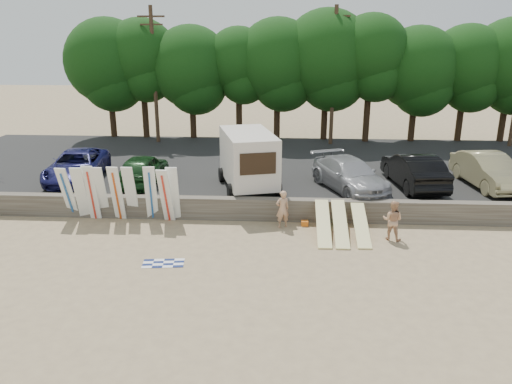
# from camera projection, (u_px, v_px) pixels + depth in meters

# --- Properties ---
(ground) EXTENTS (120.00, 120.00, 0.00)m
(ground) POSITION_uv_depth(u_px,v_px,m) (312.00, 248.00, 19.44)
(ground) COLOR tan
(ground) RESTS_ON ground
(seawall) EXTENTS (44.00, 0.50, 1.00)m
(seawall) POSITION_uv_depth(u_px,v_px,m) (309.00, 210.00, 22.14)
(seawall) COLOR #6B6356
(seawall) RESTS_ON ground
(parking_lot) EXTENTS (44.00, 14.50, 0.70)m
(parking_lot) POSITION_uv_depth(u_px,v_px,m) (304.00, 169.00, 29.31)
(parking_lot) COLOR #282828
(parking_lot) RESTS_ON ground
(treeline) EXTENTS (33.67, 6.39, 8.94)m
(treeline) POSITION_uv_depth(u_px,v_px,m) (305.00, 61.00, 34.20)
(treeline) COLOR #382616
(treeline) RESTS_ON parking_lot
(utility_poles) EXTENTS (25.80, 0.26, 9.00)m
(utility_poles) POSITION_uv_depth(u_px,v_px,m) (334.00, 73.00, 32.86)
(utility_poles) COLOR #473321
(utility_poles) RESTS_ON parking_lot
(box_trailer) EXTENTS (3.35, 4.77, 2.77)m
(box_trailer) POSITION_uv_depth(u_px,v_px,m) (248.00, 157.00, 24.10)
(box_trailer) COLOR beige
(box_trailer) RESTS_ON parking_lot
(car_0) EXTENTS (3.27, 5.77, 1.52)m
(car_0) POSITION_uv_depth(u_px,v_px,m) (77.00, 166.00, 25.69)
(car_0) COLOR #16164D
(car_0) RESTS_ON parking_lot
(car_1) EXTENTS (1.86, 4.55, 1.55)m
(car_1) POSITION_uv_depth(u_px,v_px,m) (143.00, 169.00, 25.01)
(car_1) COLOR black
(car_1) RESTS_ON parking_lot
(car_2) EXTENTS (3.98, 5.63, 1.51)m
(car_2) POSITION_uv_depth(u_px,v_px,m) (350.00, 175.00, 24.06)
(car_2) COLOR #97979B
(car_2) RESTS_ON parking_lot
(car_3) EXTENTS (2.41, 5.31, 1.69)m
(car_3) POSITION_uv_depth(u_px,v_px,m) (414.00, 170.00, 24.58)
(car_3) COLOR black
(car_3) RESTS_ON parking_lot
(car_4) EXTENTS (2.37, 5.18, 1.65)m
(car_4) POSITION_uv_depth(u_px,v_px,m) (488.00, 171.00, 24.56)
(car_4) COLOR tan
(car_4) RESTS_ON parking_lot
(surfboard_upright_0) EXTENTS (0.58, 0.90, 2.49)m
(surfboard_upright_0) POSITION_uv_depth(u_px,v_px,m) (68.00, 193.00, 22.05)
(surfboard_upright_0) COLOR white
(surfboard_upright_0) RESTS_ON ground
(surfboard_upright_1) EXTENTS (0.55, 0.78, 2.52)m
(surfboard_upright_1) POSITION_uv_depth(u_px,v_px,m) (81.00, 193.00, 21.97)
(surfboard_upright_1) COLOR white
(surfboard_upright_1) RESTS_ON ground
(surfboard_upright_2) EXTENTS (0.52, 0.55, 2.57)m
(surfboard_upright_2) POSITION_uv_depth(u_px,v_px,m) (91.00, 193.00, 21.96)
(surfboard_upright_2) COLOR white
(surfboard_upright_2) RESTS_ON ground
(surfboard_upright_3) EXTENTS (0.54, 0.78, 2.52)m
(surfboard_upright_3) POSITION_uv_depth(u_px,v_px,m) (101.00, 193.00, 22.01)
(surfboard_upright_3) COLOR white
(surfboard_upright_3) RESTS_ON ground
(surfboard_upright_4) EXTENTS (0.54, 0.64, 2.55)m
(surfboard_upright_4) POSITION_uv_depth(u_px,v_px,m) (117.00, 193.00, 21.91)
(surfboard_upright_4) COLOR white
(surfboard_upright_4) RESTS_ON ground
(surfboard_upright_5) EXTENTS (0.52, 0.71, 2.54)m
(surfboard_upright_5) POSITION_uv_depth(u_px,v_px,m) (131.00, 193.00, 21.98)
(surfboard_upright_5) COLOR white
(surfboard_upright_5) RESTS_ON ground
(surfboard_upright_6) EXTENTS (0.57, 0.63, 2.56)m
(surfboard_upright_6) POSITION_uv_depth(u_px,v_px,m) (151.00, 193.00, 21.89)
(surfboard_upright_6) COLOR white
(surfboard_upright_6) RESTS_ON ground
(surfboard_upright_7) EXTENTS (0.60, 0.83, 2.52)m
(surfboard_upright_7) POSITION_uv_depth(u_px,v_px,m) (166.00, 196.00, 21.65)
(surfboard_upright_7) COLOR white
(surfboard_upright_7) RESTS_ON ground
(surfboard_upright_8) EXTENTS (0.52, 0.59, 2.56)m
(surfboard_upright_8) POSITION_uv_depth(u_px,v_px,m) (173.00, 194.00, 21.80)
(surfboard_upright_8) COLOR white
(surfboard_upright_8) RESTS_ON ground
(surfboard_low_0) EXTENTS (0.56, 2.84, 1.09)m
(surfboard_low_0) POSITION_uv_depth(u_px,v_px,m) (323.00, 223.00, 20.51)
(surfboard_low_0) COLOR #FFF2A0
(surfboard_low_0) RESTS_ON ground
(surfboard_low_1) EXTENTS (0.56, 2.84, 1.10)m
(surfboard_low_1) POSITION_uv_depth(u_px,v_px,m) (340.00, 223.00, 20.46)
(surfboard_low_1) COLOR #FFF2A0
(surfboard_low_1) RESTS_ON ground
(surfboard_low_2) EXTENTS (0.56, 2.87, 1.00)m
(surfboard_low_2) POSITION_uv_depth(u_px,v_px,m) (361.00, 224.00, 20.51)
(surfboard_low_2) COLOR #FFF2A0
(surfboard_low_2) RESTS_ON ground
(beachgoer_a) EXTENTS (0.70, 0.58, 1.64)m
(beachgoer_a) POSITION_uv_depth(u_px,v_px,m) (283.00, 209.00, 21.31)
(beachgoer_a) COLOR tan
(beachgoer_a) RESTS_ON ground
(beachgoer_b) EXTENTS (0.99, 0.89, 1.66)m
(beachgoer_b) POSITION_uv_depth(u_px,v_px,m) (393.00, 220.00, 20.02)
(beachgoer_b) COLOR tan
(beachgoer_b) RESTS_ON ground
(cooler) EXTENTS (0.41, 0.34, 0.32)m
(cooler) POSITION_uv_depth(u_px,v_px,m) (339.00, 223.00, 21.60)
(cooler) COLOR #258937
(cooler) RESTS_ON ground
(gear_bag) EXTENTS (0.31, 0.26, 0.22)m
(gear_bag) POSITION_uv_depth(u_px,v_px,m) (305.00, 223.00, 21.67)
(gear_bag) COLOR orange
(gear_bag) RESTS_ON ground
(beach_towel) EXTENTS (1.66, 1.66, 0.00)m
(beach_towel) POSITION_uv_depth(u_px,v_px,m) (163.00, 263.00, 18.16)
(beach_towel) COLOR white
(beach_towel) RESTS_ON ground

